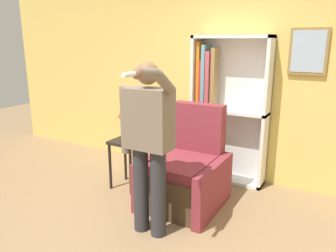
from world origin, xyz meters
The scene contains 7 objects.
ground_plane centered at (0.00, 0.00, 0.00)m, with size 14.00×14.00×0.00m, color #937551.
wall_back centered at (0.01, 2.03, 1.40)m, with size 8.00×0.11×2.80m.
bookcase centered at (0.00, 1.87, 0.93)m, with size 1.01×0.28×1.91m.
armchair centered at (-0.04, 0.98, 0.35)m, with size 0.83×0.92×1.13m.
person_standing centered at (-0.08, 0.25, 0.96)m, with size 0.59×0.78×1.67m.
side_table centered at (-0.89, 1.00, 0.49)m, with size 0.38×0.38×0.63m.
table_lamp centered at (-0.89, 1.00, 0.99)m, with size 0.21×0.21×0.49m.
Camera 1 is at (1.51, -2.17, 1.85)m, focal length 35.00 mm.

